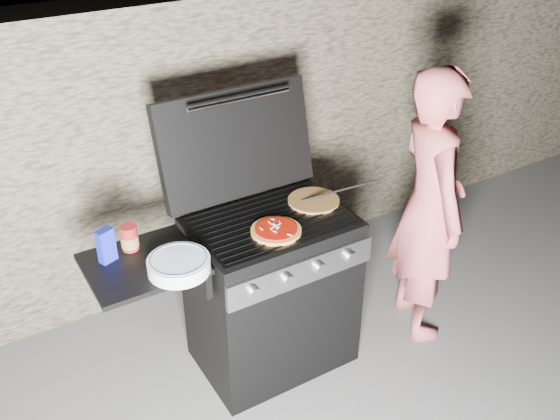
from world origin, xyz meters
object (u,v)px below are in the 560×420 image
person (429,207)px  sauce_jar (129,238)px  pizza_topped (276,230)px  gas_grill (230,308)px

person → sauce_jar: bearing=97.8°
pizza_topped → person: size_ratio=0.15×
gas_grill → person: person is taller
pizza_topped → person: 0.94m
pizza_topped → sauce_jar: sauce_jar is taller
pizza_topped → person: bearing=-4.1°
person → gas_grill: bearing=99.9°
pizza_topped → sauce_jar: bearing=159.5°
gas_grill → person: (1.14, -0.18, 0.34)m
gas_grill → pizza_topped: (0.21, -0.11, 0.47)m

